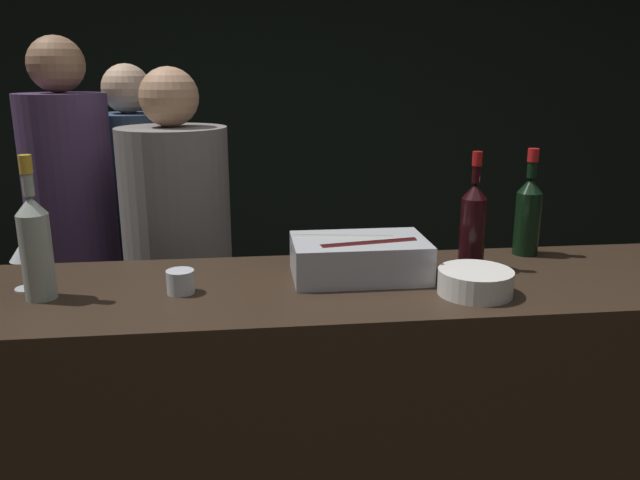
{
  "coord_description": "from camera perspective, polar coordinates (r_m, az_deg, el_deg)",
  "views": [
    {
      "loc": [
        -0.2,
        -1.35,
        1.67
      ],
      "look_at": [
        0.0,
        0.32,
        1.21
      ],
      "focal_mm": 35.0,
      "sensor_mm": 36.0,
      "label": 1
    }
  ],
  "objects": [
    {
      "name": "person_in_hoodie",
      "position": [
        2.97,
        -16.32,
        0.6
      ],
      "size": [
        0.34,
        0.34,
        1.7
      ],
      "rotation": [
        0.0,
        0.0,
        -2.2
      ],
      "color": "black",
      "rests_on": "ground_plane"
    },
    {
      "name": "person_grey_polo",
      "position": [
        2.69,
        -21.5,
        -0.04
      ],
      "size": [
        0.34,
        0.34,
        1.8
      ],
      "rotation": [
        0.0,
        0.0,
        -1.17
      ],
      "color": "black",
      "rests_on": "ground_plane"
    },
    {
      "name": "ice_bin_with_bottles",
      "position": [
        1.8,
        3.54,
        -1.49
      ],
      "size": [
        0.39,
        0.24,
        0.12
      ],
      "color": "#B7BABF",
      "rests_on": "bar_counter"
    },
    {
      "name": "person_blond_tee",
      "position": [
        2.43,
        -12.7,
        -2.91
      ],
      "size": [
        0.4,
        0.4,
        1.69
      ],
      "rotation": [
        0.0,
        0.0,
        -2.76
      ],
      "color": "black",
      "rests_on": "ground_plane"
    },
    {
      "name": "red_wine_bottle_burgundy",
      "position": [
        2.11,
        18.5,
        2.42
      ],
      "size": [
        0.08,
        0.08,
        0.34
      ],
      "color": "black",
      "rests_on": "bar_counter"
    },
    {
      "name": "wine_glass",
      "position": [
        1.86,
        -25.46,
        -1.07
      ],
      "size": [
        0.08,
        0.08,
        0.14
      ],
      "color": "silver",
      "rests_on": "bar_counter"
    },
    {
      "name": "red_wine_bottle_tall",
      "position": [
        1.9,
        13.81,
        1.51
      ],
      "size": [
        0.08,
        0.08,
        0.35
      ],
      "color": "black",
      "rests_on": "bar_counter"
    },
    {
      "name": "wall_back_chalkboard",
      "position": [
        4.03,
        -3.99,
        11.34
      ],
      "size": [
        6.4,
        0.06,
        2.8
      ],
      "color": "black",
      "rests_on": "ground_plane"
    },
    {
      "name": "rose_wine_bottle",
      "position": [
        1.76,
        -24.58,
        -0.26
      ],
      "size": [
        0.08,
        0.08,
        0.38
      ],
      "color": "#9EA899",
      "rests_on": "bar_counter"
    },
    {
      "name": "candle_votive",
      "position": [
        1.71,
        -12.63,
        -3.73
      ],
      "size": [
        0.07,
        0.07,
        0.06
      ],
      "color": "silver",
      "rests_on": "bar_counter"
    },
    {
      "name": "bowl_white",
      "position": [
        1.72,
        14.01,
        -3.67
      ],
      "size": [
        0.2,
        0.2,
        0.07
      ],
      "color": "silver",
      "rests_on": "bar_counter"
    },
    {
      "name": "bar_counter",
      "position": [
        2.0,
        0.1,
        -18.99
      ],
      "size": [
        2.6,
        0.58,
        1.09
      ],
      "color": "#2D2116",
      "rests_on": "ground_plane"
    }
  ]
}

